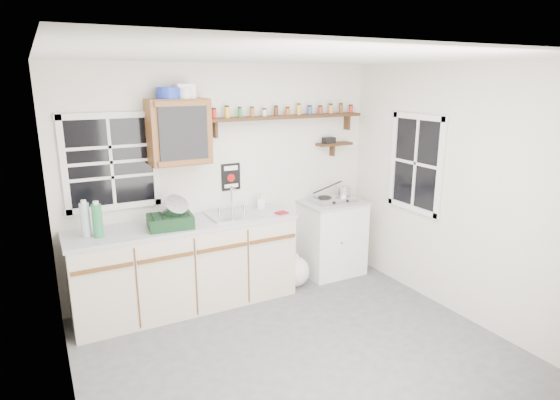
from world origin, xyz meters
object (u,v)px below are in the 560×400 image
(hotplate, at_px, (334,199))
(dish_rack, at_px, (172,217))
(main_cabinet, at_px, (187,265))
(right_cabinet, at_px, (332,237))
(spice_shelf, at_px, (288,116))
(upper_cabinet, at_px, (179,132))

(hotplate, bearing_deg, dish_rack, -176.31)
(main_cabinet, height_order, right_cabinet, main_cabinet)
(main_cabinet, bearing_deg, spice_shelf, 9.23)
(dish_rack, bearing_deg, spice_shelf, 17.88)
(main_cabinet, height_order, hotplate, hotplate)
(dish_rack, bearing_deg, right_cabinet, 9.49)
(main_cabinet, xyz_separation_m, spice_shelf, (1.31, 0.21, 1.47))
(upper_cabinet, bearing_deg, spice_shelf, 3.10)
(right_cabinet, distance_m, spice_shelf, 1.57)
(dish_rack, bearing_deg, main_cabinet, 37.17)
(main_cabinet, bearing_deg, hotplate, 0.17)
(right_cabinet, xyz_separation_m, upper_cabinet, (-1.80, 0.12, 1.37))
(spice_shelf, xyz_separation_m, hotplate, (0.52, -0.21, -0.98))
(dish_rack, bearing_deg, upper_cabinet, 57.72)
(main_cabinet, relative_size, upper_cabinet, 3.55)
(main_cabinet, distance_m, spice_shelf, 1.98)
(main_cabinet, distance_m, upper_cabinet, 1.37)
(main_cabinet, distance_m, dish_rack, 0.59)
(spice_shelf, distance_m, hotplate, 1.13)
(upper_cabinet, height_order, hotplate, upper_cabinet)
(spice_shelf, height_order, dish_rack, spice_shelf)
(spice_shelf, distance_m, dish_rack, 1.75)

